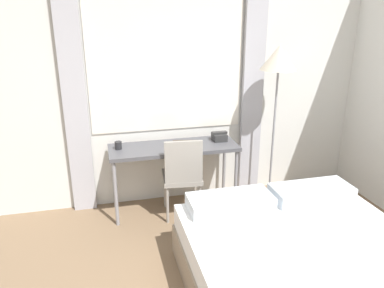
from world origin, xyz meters
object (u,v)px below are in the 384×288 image
Objects in this scene: telephone at (219,137)px; mug at (118,145)px; desk at (174,152)px; desk_chair at (182,173)px; book at (186,144)px; standing_lamp at (278,69)px; bed at (318,286)px.

telephone reaches higher than mug.
desk_chair is (0.05, -0.20, -0.17)m from desk.
mug reaches higher than book.
book is 0.71m from mug.
desk is 8.13× the size of telephone.
mug is at bearing 175.69° from desk.
standing_lamp is 1.85m from mug.
mug reaches higher than bed.
standing_lamp is at bearing 13.00° from desk_chair.
desk is 1.52× the size of desk_chair.
bed is 25.35× the size of mug.
telephone is (0.53, 0.06, 0.11)m from desk.
telephone reaches higher than book.
desk_chair is 0.73m from mug.
bed is 2.28m from mug.
telephone is at bearing 168.28° from standing_lamp.
standing_lamp reaches higher than desk_chair.
bed is 1.93m from telephone.
standing_lamp is at bearing -11.72° from telephone.
telephone is (0.48, 0.26, 0.28)m from desk_chair.
desk_chair is at bearing -172.74° from standing_lamp.
mug is (-0.57, 0.04, 0.11)m from desk.
desk is at bearing 109.94° from desk_chair.
desk is at bearing 176.85° from standing_lamp.
desk_chair is 1.48m from standing_lamp.
standing_lamp reaches higher than book.
book is at bearing -3.72° from mug.
desk_chair is 1.73m from bed.
bed is at bearing -55.44° from mug.
telephone reaches higher than bed.
book reaches higher than bed.
desk_chair reaches higher than telephone.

